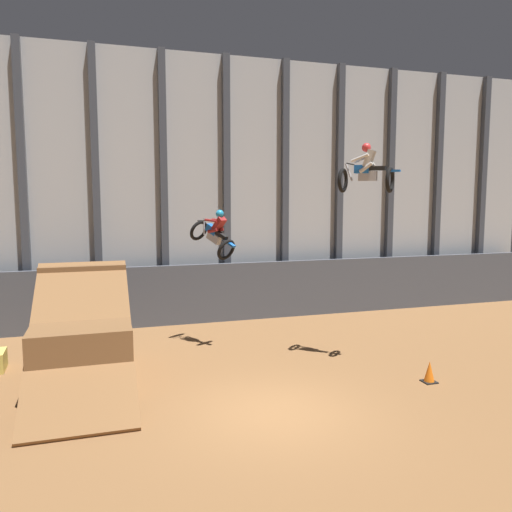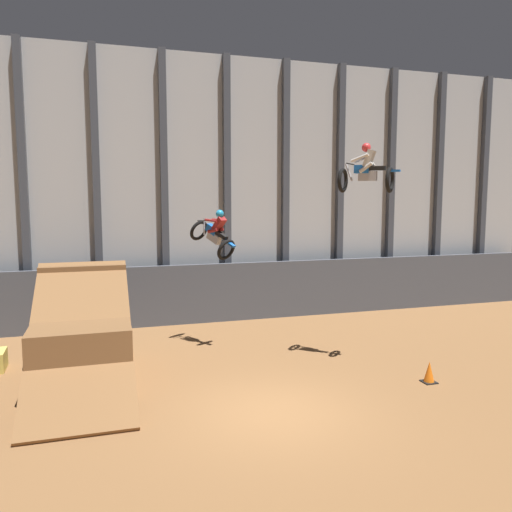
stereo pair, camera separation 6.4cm
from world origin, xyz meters
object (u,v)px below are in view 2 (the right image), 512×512
(rider_bike_left_air, at_px, (214,234))
(rider_bike_right_air, at_px, (367,172))
(dirt_ramp, at_px, (83,340))
(traffic_cone_near_ramp, at_px, (429,372))

(rider_bike_left_air, height_order, rider_bike_right_air, rider_bike_right_air)
(dirt_ramp, bearing_deg, traffic_cone_near_ramp, -19.55)
(traffic_cone_near_ramp, bearing_deg, dirt_ramp, 160.45)
(dirt_ramp, relative_size, traffic_cone_near_ramp, 9.72)
(rider_bike_left_air, xyz_separation_m, traffic_cone_near_ramp, (4.76, -5.01, -3.49))
(rider_bike_right_air, distance_m, traffic_cone_near_ramp, 5.85)
(rider_bike_right_air, bearing_deg, rider_bike_left_air, 98.92)
(dirt_ramp, relative_size, rider_bike_left_air, 3.12)
(rider_bike_left_air, bearing_deg, dirt_ramp, 172.16)
(traffic_cone_near_ramp, bearing_deg, rider_bike_right_air, 111.93)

